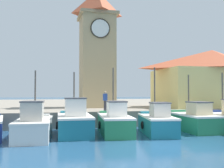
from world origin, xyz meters
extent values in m
plane|color=navy|center=(0.00, 0.00, 0.00)|extent=(300.00, 300.00, 0.00)
cube|color=gray|center=(0.00, 26.89, 0.63)|extent=(120.00, 40.00, 1.26)
cube|color=silver|center=(-6.72, 3.23, 0.52)|extent=(2.16, 4.84, 1.04)
cube|color=silver|center=(-6.62, 5.35, 1.16)|extent=(1.67, 0.68, 0.24)
cube|color=silver|center=(-6.72, 3.23, 1.09)|extent=(2.22, 4.90, 0.12)
cube|color=#B2ADA3|center=(-6.76, 2.39, 1.67)|extent=(1.23, 1.48, 1.04)
cube|color=#4C4C51|center=(-6.76, 2.39, 2.23)|extent=(1.31, 1.56, 0.08)
cylinder|color=#4C4742|center=(-6.69, 3.82, 2.65)|extent=(0.10, 0.10, 2.99)
torus|color=black|center=(-7.75, 3.51, 0.52)|extent=(0.14, 0.53, 0.52)
cube|color=#196B7F|center=(-4.23, 4.03, 0.59)|extent=(2.23, 4.71, 1.18)
cube|color=#196B7F|center=(-4.16, 6.10, 1.30)|extent=(1.79, 0.66, 0.24)
cube|color=silver|center=(-4.23, 4.03, 1.23)|extent=(2.29, 4.77, 0.12)
cube|color=silver|center=(-4.25, 3.22, 1.82)|extent=(1.29, 1.43, 1.07)
cube|color=#4C4C51|center=(-4.25, 3.22, 2.40)|extent=(1.38, 1.52, 0.08)
cylinder|color=#4C4742|center=(-4.21, 4.61, 2.72)|extent=(0.10, 0.10, 2.86)
torus|color=black|center=(-5.34, 4.30, 0.59)|extent=(0.14, 0.52, 0.52)
cube|color=#237A4C|center=(-1.58, 3.84, 0.56)|extent=(2.30, 5.17, 1.13)
cube|color=#237A4C|center=(-1.36, 6.09, 1.25)|extent=(1.60, 0.75, 0.24)
cube|color=silver|center=(-1.58, 3.84, 1.18)|extent=(2.37, 5.24, 0.12)
cube|color=silver|center=(-1.67, 2.96, 1.69)|extent=(1.23, 1.61, 0.90)
cube|color=#4C4C51|center=(-1.67, 2.96, 2.18)|extent=(1.32, 1.69, 0.08)
cylinder|color=#4C4742|center=(-1.52, 4.46, 2.86)|extent=(0.10, 0.10, 3.24)
torus|color=black|center=(-2.54, 4.18, 0.56)|extent=(0.17, 0.53, 0.52)
cube|color=#196B7F|center=(1.19, 3.21, 0.55)|extent=(2.49, 4.81, 1.09)
cube|color=#196B7F|center=(1.53, 5.22, 1.21)|extent=(1.57, 0.84, 0.24)
cube|color=silver|center=(1.19, 3.21, 1.14)|extent=(2.56, 4.88, 0.12)
cube|color=#B2ADA3|center=(1.05, 2.42, 1.63)|extent=(1.27, 1.53, 0.85)
cube|color=#4C4C51|center=(1.05, 2.42, 2.10)|extent=(1.36, 1.62, 0.08)
cylinder|color=#4C4742|center=(1.28, 3.77, 2.85)|extent=(0.10, 0.10, 3.30)
torus|color=black|center=(0.28, 3.59, 0.55)|extent=(0.21, 0.53, 0.52)
cube|color=#237A4C|center=(4.34, 3.99, 0.55)|extent=(2.16, 4.88, 1.11)
cube|color=#237A4C|center=(4.40, 6.16, 1.23)|extent=(1.74, 0.65, 0.24)
cube|color=silver|center=(4.34, 3.99, 1.16)|extent=(2.23, 4.94, 0.12)
cube|color=beige|center=(4.31, 3.15, 1.63)|extent=(1.26, 1.48, 0.83)
cube|color=#4C4C51|center=(4.31, 3.15, 2.08)|extent=(1.34, 1.56, 0.08)
cylinder|color=#4C4742|center=(4.35, 4.60, 2.65)|extent=(0.10, 0.10, 2.87)
torus|color=black|center=(3.25, 4.27, 0.55)|extent=(0.14, 0.52, 0.52)
cube|color=navy|center=(6.65, 5.16, 1.24)|extent=(1.62, 0.62, 0.24)
cylinder|color=#4C4742|center=(6.63, 3.74, 2.73)|extent=(0.10, 0.10, 3.01)
torus|color=black|center=(5.60, 3.42, 0.56)|extent=(0.13, 0.52, 0.52)
cube|color=tan|center=(-1.10, 13.21, 5.87)|extent=(3.31, 3.31, 9.23)
cube|color=#9C865F|center=(-1.10, 13.21, 10.64)|extent=(3.81, 3.81, 0.30)
pyramid|color=#B25133|center=(-1.10, 13.21, 12.06)|extent=(3.81, 3.81, 2.55)
cylinder|color=white|center=(-1.10, 11.50, 8.98)|extent=(1.82, 0.12, 1.82)
torus|color=#332D23|center=(-1.10, 11.46, 8.98)|extent=(1.94, 0.12, 1.94)
cube|color=#E5D17A|center=(11.17, 11.55, 3.22)|extent=(11.55, 6.58, 3.91)
pyramid|color=#B25133|center=(11.17, 11.55, 6.25)|extent=(11.95, 6.98, 2.16)
cylinder|color=#33333D|center=(-1.41, 7.70, 1.68)|extent=(0.22, 0.22, 0.85)
cube|color=#2D4CA5|center=(-1.41, 7.70, 2.39)|extent=(0.34, 0.22, 0.56)
sphere|color=tan|center=(-1.41, 7.70, 2.78)|extent=(0.20, 0.20, 0.20)
camera|label=1|loc=(-5.81, -13.21, 2.74)|focal=42.00mm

